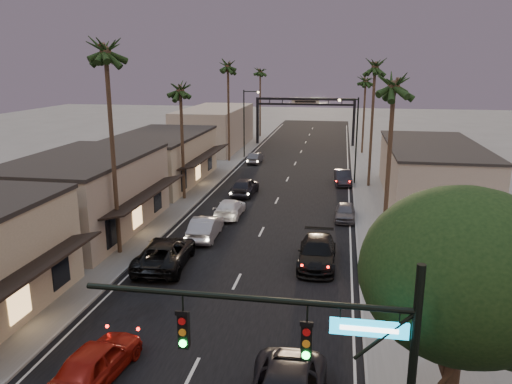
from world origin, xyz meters
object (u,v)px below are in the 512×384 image
at_px(corner_tree, 465,281).
at_px(traffic_signal, 334,360).
at_px(palm_rc, 366,78).
at_px(curbside_black, 317,253).
at_px(arch, 305,109).
at_px(streetlight_right, 354,134).
at_px(streetlight_left, 246,118).
at_px(oncoming_silver, 206,227).
at_px(palm_rb, 375,63).
at_px(palm_lb, 105,45).
at_px(oncoming_pickup, 165,253).
at_px(palm_ra, 394,79).
at_px(palm_ld, 228,63).
at_px(palm_far, 260,69).
at_px(oncoming_red, 97,360).
at_px(palm_lc, 180,85).

bearing_deg(corner_tree, traffic_signal, -137.69).
bearing_deg(palm_rc, curbside_black, -95.68).
height_order(corner_tree, arch, corner_tree).
height_order(corner_tree, curbside_black, corner_tree).
relative_size(streetlight_right, streetlight_left, 1.00).
bearing_deg(streetlight_right, oncoming_silver, -119.43).
bearing_deg(streetlight_left, traffic_signal, -76.86).
height_order(streetlight_right, palm_rb, palm_rb).
height_order(palm_lb, palm_rb, palm_lb).
relative_size(streetlight_right, oncoming_silver, 1.82).
height_order(palm_lb, oncoming_silver, palm_lb).
bearing_deg(oncoming_pickup, palm_rb, -124.15).
height_order(palm_ra, palm_rc, palm_ra).
xyz_separation_m(arch, curbside_black, (4.45, -47.69, -4.71)).
bearing_deg(arch, palm_ld, -119.83).
height_order(corner_tree, streetlight_left, streetlight_left).
relative_size(palm_rc, palm_far, 0.92).
height_order(palm_ra, oncoming_red, palm_ra).
bearing_deg(curbside_black, corner_tree, -71.72).
height_order(streetlight_right, palm_far, palm_far).
xyz_separation_m(traffic_signal, arch, (-5.69, 66.00, 0.45)).
bearing_deg(oncoming_silver, streetlight_right, -121.85).
height_order(corner_tree, palm_rb, palm_rb).
relative_size(arch, oncoming_silver, 3.07).
xyz_separation_m(streetlight_right, palm_far, (-15.22, 33.00, 6.11)).
distance_m(palm_ra, oncoming_silver, 16.45).
height_order(arch, palm_ra, palm_ra).
height_order(streetlight_left, palm_ra, palm_ra).
distance_m(oncoming_silver, curbside_black, 9.04).
relative_size(palm_far, oncoming_pickup, 2.12).
xyz_separation_m(traffic_signal, palm_rc, (2.91, 60.00, 5.39)).
bearing_deg(palm_ra, arch, 100.59).
height_order(traffic_signal, palm_rc, palm_rc).
bearing_deg(oncoming_red, palm_rb, -103.14).
bearing_deg(traffic_signal, oncoming_red, 151.41).
height_order(oncoming_pickup, curbside_black, oncoming_pickup).
xyz_separation_m(palm_ld, palm_far, (0.30, 23.00, -0.97)).
relative_size(palm_lb, palm_ld, 1.07).
bearing_deg(palm_ld, palm_ra, -60.98).
xyz_separation_m(streetlight_left, palm_lc, (-1.68, -22.00, 5.14)).
relative_size(traffic_signal, curbside_black, 1.50).
bearing_deg(palm_lc, curbside_black, -46.37).
relative_size(traffic_signal, palm_ra, 0.64).
xyz_separation_m(palm_lc, curbside_black, (13.05, -13.69, -9.65)).
xyz_separation_m(palm_lc, palm_rc, (17.20, 28.00, 0.00)).
bearing_deg(oncoming_pickup, palm_ra, -169.81).
height_order(corner_tree, palm_lc, palm_lc).
bearing_deg(streetlight_left, arch, 60.03).
xyz_separation_m(palm_rb, oncoming_red, (-12.21, -34.94, -11.62)).
bearing_deg(palm_ra, palm_far, 107.38).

